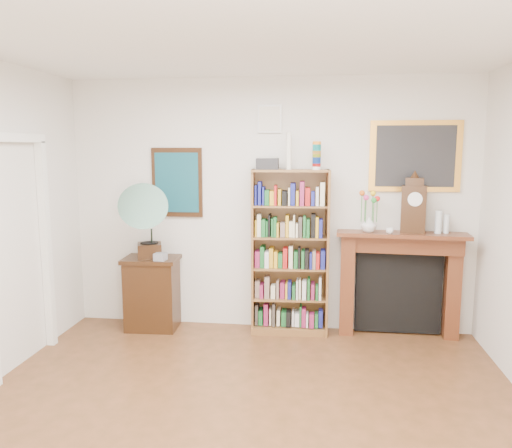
{
  "coord_description": "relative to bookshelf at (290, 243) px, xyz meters",
  "views": [
    {
      "loc": [
        0.53,
        -3.01,
        2.04
      ],
      "look_at": [
        -0.04,
        1.6,
        1.33
      ],
      "focal_mm": 35.0,
      "sensor_mm": 36.0,
      "label": 1
    }
  ],
  "objects": [
    {
      "name": "small_picture",
      "position": [
        -0.24,
        0.15,
        1.34
      ],
      "size": [
        0.26,
        0.04,
        0.3
      ],
      "color": "white",
      "rests_on": "back_wall"
    },
    {
      "name": "gilt_painting",
      "position": [
        1.31,
        0.15,
        0.94
      ],
      "size": [
        0.95,
        0.04,
        0.75
      ],
      "color": "gold",
      "rests_on": "back_wall"
    },
    {
      "name": "flower_vase",
      "position": [
        0.84,
        0.0,
        0.22
      ],
      "size": [
        0.21,
        0.21,
        0.17
      ],
      "primitive_type": "imported",
      "rotation": [
        0.0,
        0.0,
        0.36
      ],
      "color": "silver",
      "rests_on": "fireplace"
    },
    {
      "name": "fireplace",
      "position": [
        1.19,
        0.07,
        -0.33
      ],
      "size": [
        1.38,
        0.41,
        1.15
      ],
      "rotation": [
        0.0,
        0.0,
        -0.07
      ],
      "color": "#451E10",
      "rests_on": "floor"
    },
    {
      "name": "side_cabinet",
      "position": [
        -1.55,
        -0.07,
        -0.6
      ],
      "size": [
        0.62,
        0.46,
        0.82
      ],
      "primitive_type": "cube",
      "rotation": [
        0.0,
        0.0,
        0.04
      ],
      "color": "black",
      "rests_on": "floor"
    },
    {
      "name": "bottle_right",
      "position": [
        1.64,
        0.03,
        0.24
      ],
      "size": [
        0.06,
        0.06,
        0.2
      ],
      "primitive_type": "cylinder",
      "color": "silver",
      "rests_on": "fireplace"
    },
    {
      "name": "bottle_left",
      "position": [
        1.55,
        0.0,
        0.26
      ],
      "size": [
        0.07,
        0.07,
        0.24
      ],
      "primitive_type": "cylinder",
      "color": "silver",
      "rests_on": "fireplace"
    },
    {
      "name": "cd_stack",
      "position": [
        -1.4,
        -0.19,
        -0.15
      ],
      "size": [
        0.13,
        0.13,
        0.08
      ],
      "primitive_type": "cube",
      "rotation": [
        0.0,
        0.0,
        -0.12
      ],
      "color": "#A8A7B3",
      "rests_on": "side_cabinet"
    },
    {
      "name": "door_casing",
      "position": [
        -2.45,
        -1.13,
        0.25
      ],
      "size": [
        0.08,
        1.02,
        2.17
      ],
      "color": "white",
      "rests_on": "left_wall"
    },
    {
      "name": "room",
      "position": [
        -0.24,
        -2.33,
        0.39
      ],
      "size": [
        4.51,
        5.01,
        2.81
      ],
      "color": "#4C3117",
      "rests_on": "ground"
    },
    {
      "name": "gramophone",
      "position": [
        -1.57,
        -0.2,
        0.29
      ],
      "size": [
        0.7,
        0.78,
        0.85
      ],
      "rotation": [
        0.0,
        0.0,
        0.35
      ],
      "color": "black",
      "rests_on": "side_cabinet"
    },
    {
      "name": "teacup",
      "position": [
        1.05,
        -0.08,
        0.17
      ],
      "size": [
        0.09,
        0.09,
        0.06
      ],
      "primitive_type": "imported",
      "rotation": [
        0.0,
        0.0,
        -0.14
      ],
      "color": "silver",
      "rests_on": "fireplace"
    },
    {
      "name": "teal_poster",
      "position": [
        -1.29,
        0.15,
        0.64
      ],
      "size": [
        0.58,
        0.04,
        0.78
      ],
      "color": "black",
      "rests_on": "back_wall"
    },
    {
      "name": "bookshelf",
      "position": [
        0.0,
        0.0,
        0.0
      ],
      "size": [
        0.85,
        0.35,
        2.08
      ],
      "rotation": [
        0.0,
        0.0,
        0.06
      ],
      "color": "brown",
      "rests_on": "floor"
    },
    {
      "name": "mantel_clock",
      "position": [
        1.29,
        0.01,
        0.42
      ],
      "size": [
        0.27,
        0.18,
        0.58
      ],
      "rotation": [
        0.0,
        0.0,
        -0.16
      ],
      "color": "black",
      "rests_on": "fireplace"
    }
  ]
}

